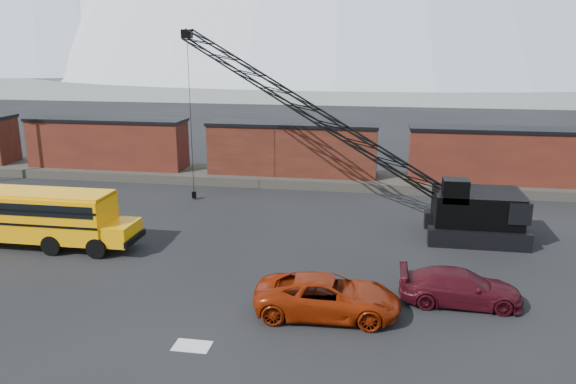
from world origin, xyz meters
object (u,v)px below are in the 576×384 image
object	(u,v)px
school_bus	(30,215)
red_pickup	(328,296)
crawler_crane	(311,112)
maroon_suv	(460,287)

from	to	relation	value
school_bus	red_pickup	distance (m)	17.99
red_pickup	crawler_crane	world-z (taller)	crawler_crane
red_pickup	crawler_crane	xyz separation A→B (m)	(-2.60, 13.64, 6.02)
school_bus	maroon_suv	world-z (taller)	school_bus
crawler_crane	school_bus	bearing A→B (deg)	-150.53
school_bus	crawler_crane	size ratio (longest dim) A/B	0.53
red_pickup	maroon_suv	bearing A→B (deg)	-72.48
red_pickup	maroon_suv	size ratio (longest dim) A/B	1.15
red_pickup	crawler_crane	bearing A→B (deg)	8.22
red_pickup	maroon_suv	xyz separation A→B (m)	(5.58, 2.04, -0.08)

